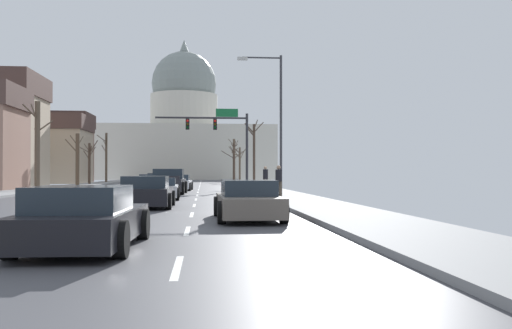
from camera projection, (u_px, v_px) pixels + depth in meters
name	position (u px, v px, depth m)	size (l,w,h in m)	color
ground	(135.00, 197.00, 32.12)	(20.00, 180.00, 0.20)	#49494E
signal_gantry	(221.00, 131.00, 48.10)	(7.91, 0.41, 6.70)	#28282D
street_lamp_right	(275.00, 112.00, 31.43)	(2.51, 0.24, 7.82)	#333338
capitol_building	(184.00, 136.00, 111.97)	(34.64, 22.73, 27.80)	beige
sedan_near_00	(179.00, 183.00, 43.49)	(2.05, 4.41, 1.22)	silver
pickup_truck_near_01	(168.00, 183.00, 36.83)	(2.46, 5.45, 1.63)	black
sedan_near_02	(161.00, 189.00, 29.38)	(2.08, 4.66, 1.12)	silver
sedan_near_03	(147.00, 193.00, 22.48)	(2.12, 4.34, 1.27)	black
sedan_near_04	(248.00, 201.00, 16.87)	(2.00, 4.59, 1.19)	#6B6056
sedan_near_05	(84.00, 219.00, 10.47)	(2.11, 4.41, 1.18)	black
sedan_oncoming_00	(149.00, 180.00, 56.60)	(2.21, 4.43, 1.19)	silver
sedan_oncoming_01	(155.00, 179.00, 66.30)	(2.15, 4.29, 1.28)	black
sedan_oncoming_02	(163.00, 178.00, 77.37)	(2.05, 4.48, 1.15)	black
flank_building_01	(45.00, 149.00, 69.74)	(10.64, 8.29, 8.41)	tan
flank_building_03	(46.00, 147.00, 78.53)	(12.31, 7.55, 9.63)	#8C6656
bare_tree_00	(234.00, 159.00, 84.06)	(1.63, 1.52, 6.19)	brown
bare_tree_01	(106.00, 156.00, 71.50)	(1.45, 1.23, 6.25)	brown
bare_tree_02	(239.00, 162.00, 71.01)	(2.22, 1.83, 4.55)	brown
bare_tree_03	(37.00, 144.00, 41.09)	(2.12, 1.88, 6.46)	brown
bare_tree_04	(234.00, 161.00, 75.39)	(2.88, 0.99, 5.44)	#423328
bare_tree_05	(77.00, 158.00, 52.64)	(1.43, 1.92, 4.89)	#4C3D2D
bare_tree_06	(254.00, 151.00, 54.50)	(1.84, 1.71, 6.43)	#423328
bare_tree_07	(89.00, 161.00, 61.06)	(2.22, 1.95, 4.77)	#423328
pedestrian_00	(265.00, 177.00, 37.89)	(0.35, 0.34, 1.68)	#4C4238
pedestrian_01	(279.00, 179.00, 29.17)	(0.35, 0.34, 1.63)	#4C4238
bicycle_parked	(275.00, 189.00, 30.35)	(0.12, 1.77, 0.85)	black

